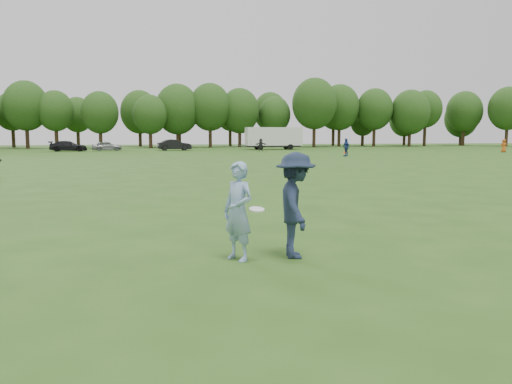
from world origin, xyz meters
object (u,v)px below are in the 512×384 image
(player_far_c, at_px, (504,146))
(car_f, at_px, (174,145))
(defender, at_px, (296,205))
(car_e, at_px, (107,146))
(player_far_b, at_px, (346,147))
(player_far_d, at_px, (261,145))
(cargo_trailer, at_px, (274,137))
(thrower, at_px, (238,211))
(field_cone, at_px, (345,152))
(car_d, at_px, (68,146))

(player_far_c, distance_m, car_f, 42.12)
(defender, distance_m, car_f, 60.42)
(defender, height_order, car_e, defender)
(car_e, xyz_separation_m, car_f, (8.85, 0.10, 0.10))
(player_far_b, xyz_separation_m, player_far_d, (-5.24, 16.52, -0.08))
(car_e, xyz_separation_m, cargo_trailer, (23.06, 1.43, 1.12))
(thrower, bearing_deg, defender, 54.40)
(car_f, xyz_separation_m, cargo_trailer, (14.20, 1.32, 1.02))
(car_f, bearing_deg, player_far_c, -117.33)
(thrower, height_order, player_far_b, player_far_b)
(player_far_d, height_order, field_cone, player_far_d)
(player_far_d, relative_size, field_cone, 5.52)
(car_d, xyz_separation_m, cargo_trailer, (27.85, 1.87, 1.10))
(player_far_b, bearing_deg, car_d, -138.50)
(car_f, bearing_deg, defender, 173.20)
(thrower, bearing_deg, car_f, 143.28)
(defender, xyz_separation_m, player_far_d, (11.28, 55.49, -0.13))
(player_far_c, distance_m, car_e, 50.46)
(car_e, bearing_deg, field_cone, -124.48)
(thrower, xyz_separation_m, player_far_c, (40.71, 45.46, -0.07))
(defender, bearing_deg, player_far_c, -32.84)
(player_far_c, distance_m, field_cone, 20.57)
(thrower, xyz_separation_m, cargo_trailer, (15.54, 61.74, 0.89))
(car_f, bearing_deg, car_e, 84.14)
(player_far_c, height_order, player_far_d, player_far_d)
(defender, bearing_deg, field_cone, -14.36)
(car_d, bearing_deg, car_e, -83.94)
(field_cone, bearing_deg, thrower, -113.73)
(player_far_b, bearing_deg, field_cone, 145.91)
(player_far_c, bearing_deg, player_far_d, -3.75)
(car_d, bearing_deg, defender, -166.62)
(thrower, bearing_deg, field_cone, 120.82)
(car_d, bearing_deg, player_far_c, -104.40)
(player_far_b, xyz_separation_m, car_e, (-25.09, 21.35, -0.25))
(thrower, height_order, cargo_trailer, cargo_trailer)
(player_far_b, xyz_separation_m, car_f, (-16.23, 21.46, -0.16))
(thrower, bearing_deg, player_far_b, 120.27)
(player_far_b, height_order, cargo_trailer, cargo_trailer)
(thrower, relative_size, car_f, 0.39)
(car_d, relative_size, car_e, 1.21)
(player_far_d, distance_m, cargo_trailer, 7.10)
(player_far_c, bearing_deg, car_e, -1.42)
(defender, relative_size, car_e, 0.50)
(player_far_b, bearing_deg, thrower, -37.79)
(car_e, relative_size, car_f, 0.84)
(car_d, distance_m, cargo_trailer, 27.94)
(defender, xyz_separation_m, car_f, (0.29, 60.42, -0.21))
(player_far_b, distance_m, field_cone, 7.40)
(car_f, bearing_deg, thrower, 172.20)
(car_f, bearing_deg, cargo_trailer, -91.22)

